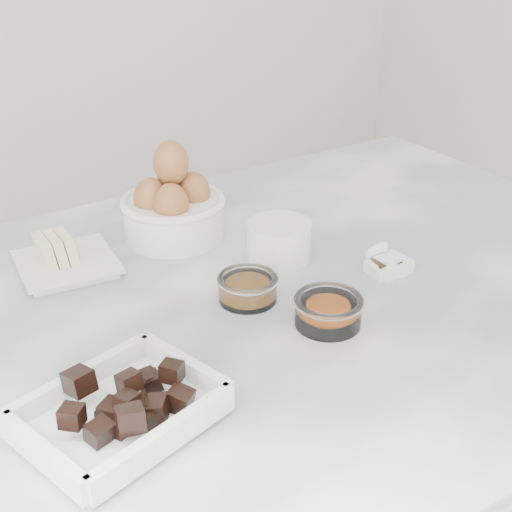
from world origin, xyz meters
The scene contains 9 objects.
marble_slab centered at (0.00, 0.00, 0.92)m, with size 1.20×0.80×0.04m, color silver.
chocolate_dish centered at (-0.24, -0.14, 0.96)m, with size 0.22×0.19×0.05m.
butter_plate centered at (-0.18, 0.20, 0.96)m, with size 0.14×0.14×0.05m.
sugar_ramekin centered at (0.09, 0.07, 0.97)m, with size 0.09×0.09×0.05m.
egg_bowl centered at (-0.01, 0.21, 0.99)m, with size 0.16×0.16×0.15m.
honey_bowl centered at (-0.01, 0.00, 0.96)m, with size 0.08×0.08×0.03m.
zest_bowl centered at (0.04, -0.10, 0.96)m, with size 0.08×0.08×0.04m.
vanilla_spoon centered at (0.18, -0.04, 0.95)m, with size 0.05×0.06×0.04m.
salt_spoon centered at (0.19, -0.04, 0.95)m, with size 0.05×0.07×0.04m.
Camera 1 is at (-0.42, -0.66, 1.41)m, focal length 50.00 mm.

